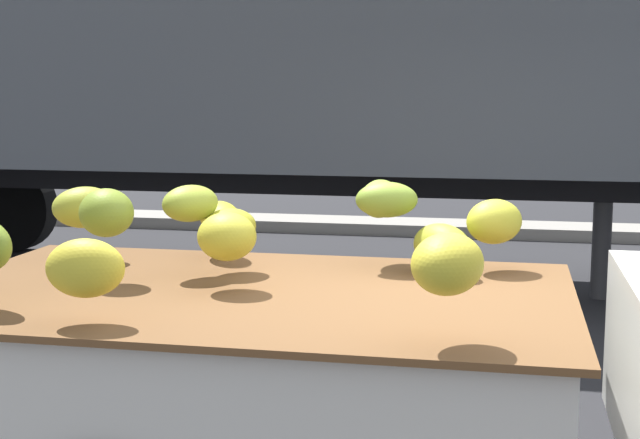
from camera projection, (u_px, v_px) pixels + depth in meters
The scene contains 2 objects.
curb_strip at pixel (492, 229), 12.51m from camera, with size 80.00×0.80×0.16m, color gray.
semi_trailer at pixel (260, 34), 9.10m from camera, with size 12.02×2.72×3.95m.
Camera 1 is at (0.13, -4.21, 2.00)m, focal length 51.17 mm.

